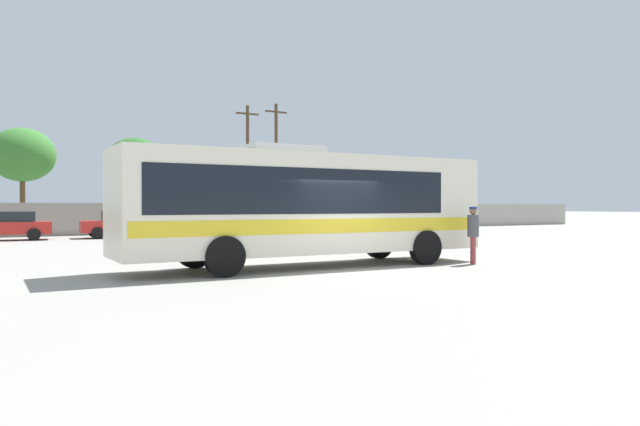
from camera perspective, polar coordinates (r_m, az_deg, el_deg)
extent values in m
plane|color=gray|center=(25.32, -9.63, -3.36)|extent=(300.00, 300.00, 0.00)
cube|color=#9E998C|center=(38.97, -16.77, -0.51)|extent=(80.00, 0.30, 1.96)
cube|color=silver|center=(17.34, -1.20, 0.91)|extent=(11.02, 2.56, 2.82)
cube|color=black|center=(17.09, -2.83, 2.04)|extent=(9.04, 2.59, 1.24)
cube|color=yellow|center=(17.35, -1.20, -1.14)|extent=(10.80, 2.59, 0.39)
cube|color=#19212D|center=(20.56, 12.48, 2.27)|extent=(0.04, 2.30, 1.47)
cube|color=yellow|center=(20.58, 12.48, -2.12)|extent=(0.06, 2.50, 0.68)
cube|color=#B2B2B2|center=(17.04, -3.66, 6.06)|extent=(2.20, 1.41, 0.24)
cylinder|color=black|center=(20.23, 5.69, -2.90)|extent=(1.04, 0.30, 1.04)
cylinder|color=black|center=(18.29, 10.13, -3.29)|extent=(1.04, 0.30, 1.04)
cylinder|color=black|center=(17.33, -12.02, -3.51)|extent=(1.04, 0.30, 1.04)
cylinder|color=black|center=(15.03, -9.20, -4.16)|extent=(1.04, 0.30, 1.04)
cylinder|color=#99383D|center=(18.75, 14.52, -3.50)|extent=(0.16, 0.16, 0.84)
cylinder|color=#99383D|center=(18.59, 14.55, -3.54)|extent=(0.16, 0.16, 0.84)
cylinder|color=#4C4C51|center=(18.63, 14.54, -1.20)|extent=(0.50, 0.50, 0.67)
sphere|color=#8C6647|center=(18.62, 14.55, 0.18)|extent=(0.23, 0.23, 0.23)
cylinder|color=navy|center=(18.62, 14.55, 0.49)|extent=(0.24, 0.24, 0.07)
cube|color=red|center=(34.48, -28.15, -1.28)|extent=(4.60, 2.13, 0.64)
cube|color=black|center=(34.45, -27.78, -0.31)|extent=(2.58, 1.83, 0.53)
cylinder|color=black|center=(33.57, -25.86, -1.87)|extent=(0.65, 0.27, 0.64)
cylinder|color=black|center=(35.33, -25.83, -1.75)|extent=(0.65, 0.27, 0.64)
cube|color=red|center=(34.81, -18.70, -1.22)|extent=(4.21, 2.02, 0.64)
cube|color=black|center=(34.82, -18.37, -0.25)|extent=(2.35, 1.78, 0.53)
cylinder|color=black|center=(33.80, -20.65, -1.83)|extent=(0.65, 0.25, 0.64)
cylinder|color=black|center=(35.55, -20.93, -1.71)|extent=(0.65, 0.25, 0.64)
cylinder|color=black|center=(34.14, -16.38, -1.79)|extent=(0.65, 0.25, 0.64)
cylinder|color=black|center=(35.88, -16.86, -1.67)|extent=(0.65, 0.25, 0.64)
cube|color=navy|center=(36.81, -9.48, -1.12)|extent=(4.31, 1.91, 0.59)
cube|color=black|center=(36.72, -9.79, -0.29)|extent=(2.39, 1.71, 0.49)
cylinder|color=black|center=(38.14, -8.11, -1.50)|extent=(0.65, 0.24, 0.64)
cylinder|color=black|center=(36.52, -7.04, -1.60)|extent=(0.65, 0.24, 0.64)
cylinder|color=black|center=(37.19, -11.87, -1.57)|extent=(0.65, 0.24, 0.64)
cylinder|color=black|center=(35.53, -10.94, -1.67)|extent=(0.65, 0.24, 0.64)
cube|color=maroon|center=(39.34, -0.76, -0.97)|extent=(4.12, 1.94, 0.63)
cube|color=black|center=(39.42, -0.50, -0.14)|extent=(2.29, 1.73, 0.52)
cylinder|color=black|center=(38.00, -1.86, -1.51)|extent=(0.65, 0.24, 0.64)
cylinder|color=black|center=(39.60, -2.96, -1.42)|extent=(0.65, 0.24, 0.64)
cylinder|color=black|center=(39.16, 1.47, -1.44)|extent=(0.65, 0.24, 0.64)
cylinder|color=black|center=(40.71, 0.26, -1.36)|extent=(0.65, 0.24, 0.64)
cylinder|color=#4C3823|center=(44.78, -4.25, 4.47)|extent=(0.24, 0.24, 9.46)
cube|color=#473321|center=(45.24, -4.26, 9.70)|extent=(1.80, 0.24, 0.12)
cylinder|color=#4C3823|center=(43.98, -6.99, 4.34)|extent=(0.24, 0.24, 9.16)
cube|color=#473321|center=(44.41, -7.00, 9.48)|extent=(1.80, 0.20, 0.12)
cylinder|color=brown|center=(42.12, -26.74, 0.67)|extent=(0.32, 0.32, 3.62)
ellipsoid|color=#38752D|center=(42.24, -26.77, 5.04)|extent=(4.02, 4.02, 3.42)
cylinder|color=brown|center=(45.80, -17.40, 0.74)|extent=(0.32, 0.32, 3.68)
ellipsoid|color=#2D6628|center=(45.92, -17.41, 4.81)|extent=(4.04, 4.04, 3.43)
cylinder|color=brown|center=(48.60, -3.17, 0.34)|extent=(0.32, 0.32, 2.95)
ellipsoid|color=#2D6628|center=(48.69, -3.17, 4.18)|extent=(5.09, 5.09, 4.33)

